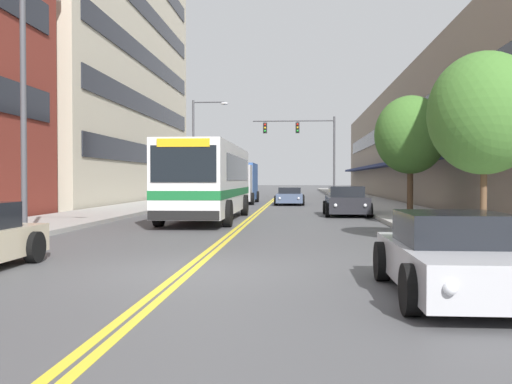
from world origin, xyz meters
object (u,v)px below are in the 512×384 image
(car_charcoal_parked_right_mid, at_px, (346,202))
(car_slate_blue_moving_lead, at_px, (290,196))
(street_tree_right_mid, at_px, (410,135))
(city_bus, at_px, (209,178))
(street_lamp_left_near, at_px, (34,78))
(street_tree_right_near, at_px, (484,113))
(box_truck, at_px, (238,182))
(street_lamp_left_far, at_px, (199,141))
(traffic_signal_mast, at_px, (307,140))
(car_silver_parked_right_foreground, at_px, (454,257))
(car_navy_parked_left_mid, at_px, (190,198))
(car_dark_grey_parked_left_far, at_px, (208,195))

(car_charcoal_parked_right_mid, relative_size, car_slate_blue_moving_lead, 0.90)
(street_tree_right_mid, bearing_deg, city_bus, -167.74)
(car_charcoal_parked_right_mid, bearing_deg, street_lamp_left_near, -126.65)
(street_tree_right_near, bearing_deg, box_truck, 109.07)
(street_lamp_left_far, bearing_deg, box_truck, 25.22)
(car_charcoal_parked_right_mid, height_order, box_truck, box_truck)
(traffic_signal_mast, bearing_deg, street_tree_right_mid, -79.46)
(car_charcoal_parked_right_mid, bearing_deg, traffic_signal_mast, 94.05)
(box_truck, bearing_deg, car_charcoal_parked_right_mid, -63.82)
(car_charcoal_parked_right_mid, distance_m, street_lamp_left_near, 16.24)
(box_truck, xyz_separation_m, street_tree_right_mid, (9.44, -14.79, 2.22))
(city_bus, relative_size, car_silver_parked_right_foreground, 2.57)
(city_bus, bearing_deg, car_navy_parked_left_mid, 105.52)
(city_bus, bearing_deg, street_tree_right_near, -48.00)
(city_bus, relative_size, street_lamp_left_near, 1.44)
(car_dark_grey_parked_left_far, relative_size, car_slate_blue_moving_lead, 1.00)
(car_slate_blue_moving_lead, relative_size, box_truck, 0.67)
(traffic_signal_mast, distance_m, street_tree_right_mid, 23.65)
(car_dark_grey_parked_left_far, height_order, street_tree_right_near, street_tree_right_near)
(city_bus, bearing_deg, street_tree_right_mid, 12.26)
(car_charcoal_parked_right_mid, height_order, car_slate_blue_moving_lead, car_charcoal_parked_right_mid)
(car_silver_parked_right_foreground, xyz_separation_m, box_truck, (-6.69, 32.44, 0.95))
(car_navy_parked_left_mid, height_order, street_lamp_left_near, street_lamp_left_near)
(box_truck, height_order, street_lamp_left_near, street_lamp_left_near)
(street_lamp_left_near, bearing_deg, box_truck, 84.02)
(car_slate_blue_moving_lead, xyz_separation_m, street_lamp_left_far, (-6.43, 0.63, 3.86))
(city_bus, distance_m, street_tree_right_near, 12.90)
(traffic_signal_mast, relative_size, street_lamp_left_far, 0.98)
(traffic_signal_mast, xyz_separation_m, street_lamp_left_near, (-7.86, -34.65, -0.64))
(box_truck, height_order, traffic_signal_mast, traffic_signal_mast)
(car_navy_parked_left_mid, height_order, car_charcoal_parked_right_mid, car_charcoal_parked_right_mid)
(city_bus, relative_size, street_tree_right_mid, 2.02)
(car_silver_parked_right_foreground, bearing_deg, box_truck, 101.65)
(street_tree_right_near, bearing_deg, street_tree_right_mid, 88.18)
(street_tree_right_mid, bearing_deg, car_silver_parked_right_foreground, -98.85)
(car_charcoal_parked_right_mid, height_order, traffic_signal_mast, traffic_signal_mast)
(street_lamp_left_near, xyz_separation_m, street_lamp_left_far, (0.09, 24.97, -0.05))
(traffic_signal_mast, relative_size, street_tree_right_near, 1.48)
(car_dark_grey_parked_left_far, height_order, street_lamp_left_far, street_lamp_left_far)
(car_silver_parked_right_foreground, xyz_separation_m, car_slate_blue_moving_lead, (-2.91, 30.56, -0.01))
(car_charcoal_parked_right_mid, distance_m, car_slate_blue_moving_lead, 12.04)
(car_dark_grey_parked_left_far, distance_m, street_tree_right_mid, 18.41)
(street_tree_right_near, bearing_deg, car_navy_parked_left_mid, 120.44)
(street_tree_right_mid, bearing_deg, traffic_signal_mast, 100.54)
(city_bus, height_order, street_tree_right_near, street_tree_right_near)
(car_silver_parked_right_foreground, bearing_deg, car_navy_parked_left_mid, 109.26)
(street_lamp_left_far, xyz_separation_m, street_tree_right_mid, (12.09, -13.54, -0.67))
(car_navy_parked_left_mid, distance_m, car_charcoal_parked_right_mid, 10.92)
(car_slate_blue_moving_lead, height_order, box_truck, box_truck)
(street_lamp_left_far, bearing_deg, street_lamp_left_near, -90.21)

